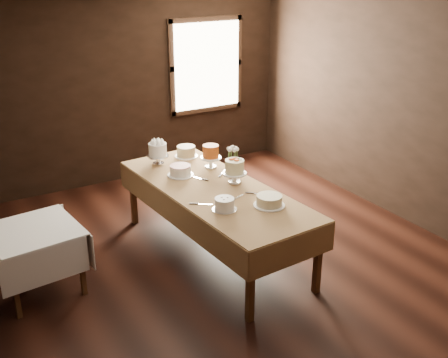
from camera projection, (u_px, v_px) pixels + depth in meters
The scene contains 20 objects.
floor at pixel (233, 264), 5.99m from camera, with size 5.00×6.00×0.01m, color black.
wall_back at pixel (127, 87), 7.85m from camera, with size 5.00×0.02×2.80m, color black.
wall_right at pixel (408, 111), 6.62m from camera, with size 0.02×6.00×2.80m, color black.
window at pixel (207, 66), 8.34m from camera, with size 1.10×0.05×1.30m, color #FFEABF.
display_table at pixel (214, 193), 5.93m from camera, with size 1.20×2.70×0.82m.
side_table at pixel (34, 236), 5.30m from camera, with size 0.91×0.91×0.69m.
cake_meringue at pixel (158, 154), 6.54m from camera, with size 0.31×0.31×0.28m.
cake_speckled at pixel (186, 152), 6.81m from camera, with size 0.30×0.30×0.14m.
cake_lattice at pixel (180, 171), 6.22m from camera, with size 0.33×0.33×0.11m.
cake_caramel at pixel (211, 158), 6.43m from camera, with size 0.26×0.26×0.29m.
cake_flowers at pixel (234, 173), 6.00m from camera, with size 0.29×0.29×0.28m.
cake_swirl at pixel (224, 205), 5.36m from camera, with size 0.25×0.25×0.13m.
cake_cream at pixel (269, 201), 5.46m from camera, with size 0.37×0.37×0.11m.
cake_server_a at pixel (239, 197), 5.68m from camera, with size 0.24×0.03×0.01m, color silver.
cake_server_b at pixel (261, 194), 5.75m from camera, with size 0.24×0.03×0.01m, color silver.
cake_server_c at pixel (197, 178), 6.17m from camera, with size 0.24×0.03×0.01m, color silver.
cake_server_d at pixel (223, 172), 6.33m from camera, with size 0.24×0.03×0.01m, color silver.
cake_server_e at pixel (206, 204), 5.51m from camera, with size 0.24×0.03×0.01m, color silver.
flower_vase at pixel (233, 170), 6.21m from camera, with size 0.14×0.14×0.14m, color #2D2823.
flower_bouquet at pixel (233, 154), 6.14m from camera, with size 0.14×0.14×0.20m, color white, non-canonical shape.
Camera 1 is at (-2.71, -4.42, 3.14)m, focal length 43.47 mm.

